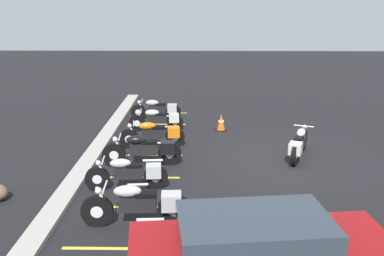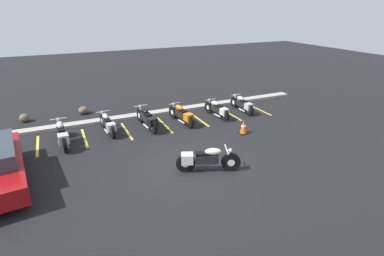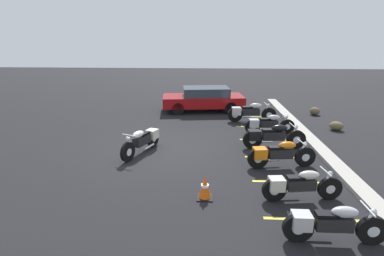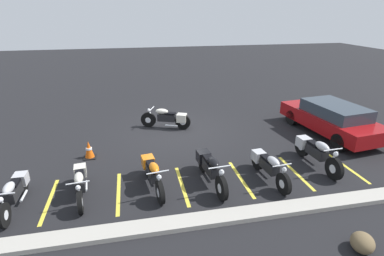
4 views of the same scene
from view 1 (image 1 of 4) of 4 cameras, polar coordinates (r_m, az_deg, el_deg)
ground at (r=13.54m, az=11.70°, el=-4.14°), size 60.00×60.00×0.00m
motorcycle_cream_featured at (r=13.72m, az=13.44°, el=-1.99°), size 2.04×1.00×0.85m
parked_bike_0 at (r=9.54m, az=-6.48°, el=-9.57°), size 0.64×2.29×0.90m
parked_bike_1 at (r=11.31m, az=-7.79°, el=-5.69°), size 0.59×2.06×0.81m
parked_bike_2 at (r=12.88m, az=-5.87°, el=-2.72°), size 0.63×2.26×0.89m
parked_bike_3 at (r=14.44m, az=-4.69°, el=-0.74°), size 0.67×2.11×0.83m
parked_bike_4 at (r=16.31m, az=-4.24°, el=1.11°), size 0.59×1.97×0.78m
parked_bike_5 at (r=17.84m, az=-4.30°, el=2.41°), size 0.56×1.99×0.78m
car_red at (r=7.58m, az=8.64°, el=-15.15°), size 2.29×4.48×1.29m
concrete_curb at (r=13.67m, az=-12.81°, el=-3.75°), size 18.00×0.50×0.12m
traffic_cone at (r=16.32m, az=3.72°, el=0.68°), size 0.40×0.40×0.61m
stall_line_0 at (r=8.99m, az=-9.54°, el=-14.85°), size 0.10×2.10×0.00m
stall_line_1 at (r=10.54m, az=-7.80°, el=-9.91°), size 0.10×2.10×0.00m
stall_line_2 at (r=12.16m, az=-6.56°, el=-6.25°), size 0.10×2.10×0.00m
stall_line_3 at (r=13.82m, az=-5.62°, el=-3.46°), size 0.10×2.10×0.00m
stall_line_4 at (r=15.51m, az=-4.89°, el=-1.27°), size 0.10×2.10×0.00m
stall_line_5 at (r=17.22m, az=-4.30°, el=0.49°), size 0.10×2.10×0.00m
stall_line_6 at (r=18.94m, az=-3.82°, el=1.93°), size 0.10×2.10×0.00m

